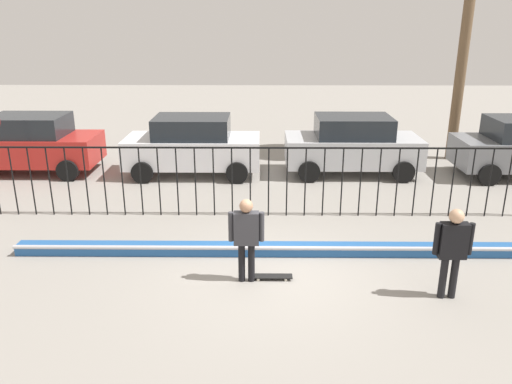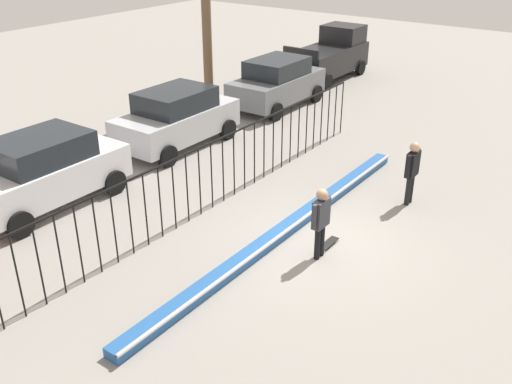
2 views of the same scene
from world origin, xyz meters
The scene contains 10 objects.
ground_plane centered at (0.00, 0.00, 0.00)m, with size 60.00×60.00×0.00m, color gray.
bowl_coping_ledge centered at (0.00, 0.99, 0.12)m, with size 11.00×0.40×0.27m.
perimeter_fence centered at (0.00, 3.29, 1.12)m, with size 14.04×0.04×1.82m.
skateboarder centered at (-0.47, -0.19, 1.01)m, with size 0.68×0.26×1.69m.
skateboard centered at (0.03, -0.13, 0.06)m, with size 0.80×0.20×0.07m.
camera_operator centered at (3.22, -0.77, 1.04)m, with size 0.70×0.26×1.73m.
parked_car_white centered at (-2.40, 6.94, 0.97)m, with size 4.30×2.12×1.90m.
parked_car_silver centered at (2.76, 7.07, 0.97)m, with size 4.30×2.12×1.90m.
parked_car_gray centered at (8.22, 6.82, 0.97)m, with size 4.30×2.12×1.90m.
pickup_truck centered at (13.30, 7.33, 1.04)m, with size 4.70×2.12×2.24m.
Camera 2 is at (-10.22, -5.49, 6.99)m, focal length 40.41 mm.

